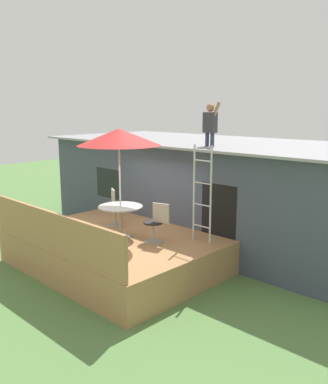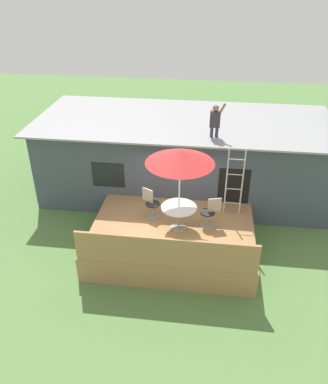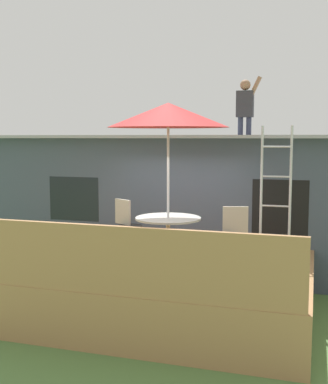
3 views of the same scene
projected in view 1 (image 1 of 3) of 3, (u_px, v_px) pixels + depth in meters
ground_plane at (118, 266)px, 10.11m from camera, size 40.00×40.00×0.00m
house at (210, 188)px, 12.36m from camera, size 10.50×4.50×2.85m
deck at (118, 250)px, 10.03m from camera, size 4.83×3.65×0.80m
deck_railing at (52, 232)px, 8.60m from camera, size 4.73×0.08×0.90m
patio_table at (121, 213)px, 9.67m from camera, size 1.04×1.04×0.74m
patio_umbrella at (119, 137)px, 9.32m from camera, size 1.90×1.90×2.54m
step_ladder at (202, 194)px, 9.25m from camera, size 0.52×0.04×2.20m
person_figure at (210, 122)px, 10.22m from camera, size 0.47×0.20×1.11m
patio_chair_left at (114, 208)px, 10.70m from camera, size 0.57×0.44×0.92m
patio_chair_right at (156, 223)px, 9.28m from camera, size 0.61×0.44×0.92m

